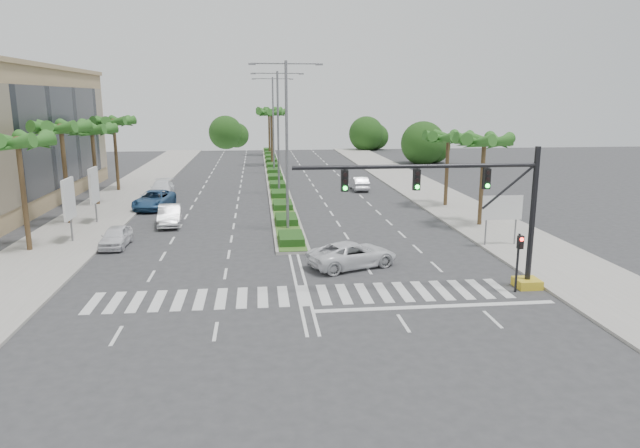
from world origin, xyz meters
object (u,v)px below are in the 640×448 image
(car_parked_c, at_px, (154,200))
(car_right, at_px, (359,183))
(car_crossing, at_px, (353,254))
(car_parked_a, at_px, (116,237))
(car_parked_b, at_px, (170,215))
(car_parked_d, at_px, (162,188))

(car_parked_c, bearing_deg, car_right, 30.17)
(car_parked_c, relative_size, car_crossing, 1.08)
(car_right, bearing_deg, car_parked_c, 22.54)
(car_parked_a, xyz_separation_m, car_crossing, (14.58, -6.14, 0.06))
(car_parked_a, distance_m, car_crossing, 15.82)
(car_parked_a, xyz_separation_m, car_parked_b, (2.54, 6.22, 0.10))
(car_parked_c, bearing_deg, car_parked_a, -83.53)
(car_parked_b, xyz_separation_m, car_crossing, (12.03, -12.36, -0.04))
(car_parked_a, distance_m, car_right, 29.16)
(car_parked_b, bearing_deg, car_parked_a, -117.56)
(car_parked_a, distance_m, car_parked_c, 13.10)
(car_parked_b, bearing_deg, car_right, 35.79)
(car_parked_b, distance_m, car_parked_d, 13.85)
(car_parked_c, bearing_deg, car_parked_d, 100.89)
(car_parked_b, relative_size, car_right, 1.07)
(car_parked_b, relative_size, car_parked_d, 0.90)
(car_parked_a, bearing_deg, car_parked_d, 91.44)
(car_crossing, distance_m, car_right, 27.98)
(car_right, bearing_deg, car_parked_b, 40.89)
(car_parked_d, xyz_separation_m, car_crossing, (14.77, -25.93, -0.02))
(car_parked_b, relative_size, car_parked_c, 0.82)
(car_crossing, xyz_separation_m, car_right, (5.29, 27.47, -0.01))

